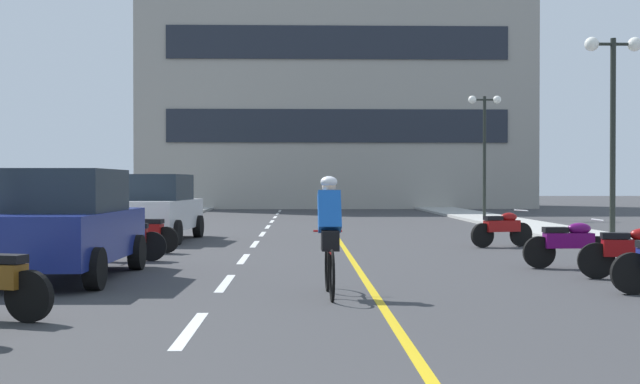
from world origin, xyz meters
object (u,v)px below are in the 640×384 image
(street_lamp_mid, at_px, (613,92))
(street_lamp_far, at_px, (485,128))
(motorcycle_8, at_px, (502,228))
(parked_car_mid, at_px, (157,207))
(cyclist_rider, at_px, (330,233))
(motorcycle_4, at_px, (632,251))
(motorcycle_7, at_px, (142,232))
(motorcycle_6, at_px, (124,238))
(parked_car_near, at_px, (67,224))
(motorcycle_5, at_px, (569,243))

(street_lamp_mid, height_order, street_lamp_far, street_lamp_far)
(street_lamp_mid, bearing_deg, motorcycle_8, -172.48)
(parked_car_mid, relative_size, cyclist_rider, 2.44)
(street_lamp_mid, relative_size, cyclist_rider, 2.91)
(motorcycle_4, height_order, motorcycle_7, same)
(motorcycle_6, height_order, motorcycle_8, same)
(parked_car_mid, distance_m, motorcycle_7, 3.81)
(parked_car_near, relative_size, motorcycle_8, 2.56)
(motorcycle_6, height_order, motorcycle_7, same)
(motorcycle_5, xyz_separation_m, motorcycle_8, (0.00, 4.93, 0.00))
(street_lamp_far, height_order, parked_car_near, street_lamp_far)
(motorcycle_6, xyz_separation_m, motorcycle_8, (8.59, 3.40, 0.00))
(motorcycle_7, bearing_deg, motorcycle_5, -22.04)
(motorcycle_4, xyz_separation_m, motorcycle_7, (-9.05, 5.20, 0.00))
(motorcycle_5, height_order, motorcycle_7, same)
(motorcycle_6, bearing_deg, parked_car_near, -95.56)
(street_lamp_mid, distance_m, street_lamp_far, 14.98)
(street_lamp_mid, bearing_deg, motorcycle_4, -109.23)
(street_lamp_far, distance_m, parked_car_mid, 18.02)
(parked_car_mid, bearing_deg, cyclist_rider, -67.91)
(motorcycle_7, relative_size, motorcycle_8, 1.02)
(parked_car_near, bearing_deg, motorcycle_6, 84.44)
(parked_car_near, distance_m, motorcycle_8, 10.92)
(motorcycle_5, bearing_deg, motorcycle_6, 169.91)
(street_lamp_far, xyz_separation_m, parked_car_near, (-11.98, -21.70, -3.07))
(parked_car_mid, relative_size, motorcycle_4, 2.55)
(parked_car_mid, distance_m, motorcycle_5, 11.52)
(street_lamp_mid, height_order, motorcycle_4, street_lamp_mid)
(street_lamp_far, height_order, motorcycle_8, street_lamp_far)
(parked_car_mid, xyz_separation_m, motorcycle_6, (0.35, -5.73, -0.44))
(motorcycle_8, relative_size, cyclist_rider, 0.93)
(parked_car_mid, distance_m, motorcycle_8, 9.25)
(motorcycle_4, height_order, cyclist_rider, cyclist_rider)
(parked_car_mid, height_order, cyclist_rider, parked_car_mid)
(parked_car_near, xyz_separation_m, motorcycle_5, (8.88, 1.41, -0.44))
(street_lamp_mid, height_order, motorcycle_8, street_lamp_mid)
(motorcycle_4, bearing_deg, motorcycle_6, 160.25)
(motorcycle_7, bearing_deg, parked_car_mid, 95.23)
(motorcycle_8, xyz_separation_m, cyclist_rider, (-4.59, -8.40, 0.41))
(motorcycle_5, height_order, cyclist_rider, cyclist_rider)
(motorcycle_6, distance_m, motorcycle_7, 1.95)
(parked_car_near, xyz_separation_m, motorcycle_4, (9.33, -0.31, -0.44))
(motorcycle_6, distance_m, cyclist_rider, 6.42)
(street_lamp_mid, relative_size, parked_car_near, 1.22)
(motorcycle_8, height_order, cyclist_rider, cyclist_rider)
(motorcycle_5, xyz_separation_m, cyclist_rider, (-4.59, -3.48, 0.41))
(motorcycle_4, distance_m, motorcycle_8, 6.66)
(motorcycle_7, bearing_deg, motorcycle_6, -89.73)
(street_lamp_mid, height_order, cyclist_rider, street_lamp_mid)
(street_lamp_far, relative_size, motorcycle_8, 3.22)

